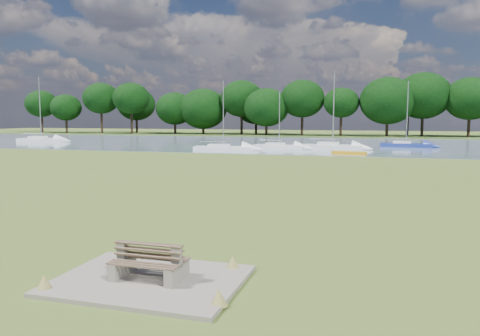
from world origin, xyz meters
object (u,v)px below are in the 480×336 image
(sailboat_3, at_px, (406,144))
(sailboat_4, at_px, (41,138))
(bench_pair, at_px, (149,263))
(kayak, at_px, (349,153))
(sailboat_5, at_px, (223,147))
(sailboat_1, at_px, (279,145))
(sailboat_2, at_px, (332,145))

(sailboat_3, bearing_deg, sailboat_4, -171.04)
(bench_pair, bearing_deg, kayak, 86.73)
(sailboat_3, xyz_separation_m, sailboat_5, (-19.93, -11.42, -0.06))
(sailboat_3, relative_size, sailboat_4, 0.85)
(kayak, bearing_deg, sailboat_1, 157.45)
(sailboat_1, distance_m, sailboat_4, 37.31)
(sailboat_3, bearing_deg, sailboat_1, -147.57)
(sailboat_5, bearing_deg, bench_pair, -81.32)
(kayak, bearing_deg, bench_pair, -78.61)
(bench_pair, bearing_deg, sailboat_5, 106.36)
(kayak, height_order, sailboat_3, sailboat_3)
(kayak, relative_size, sailboat_4, 0.36)
(bench_pair, distance_m, kayak, 38.06)
(bench_pair, distance_m, sailboat_5, 41.95)
(sailboat_4, bearing_deg, sailboat_5, -26.19)
(sailboat_2, height_order, sailboat_3, sailboat_2)
(sailboat_1, bearing_deg, sailboat_4, 178.65)
(kayak, distance_m, sailboat_2, 7.47)
(sailboat_4, bearing_deg, sailboat_3, -7.79)
(sailboat_2, relative_size, sailboat_4, 0.94)
(sailboat_5, bearing_deg, sailboat_3, 22.07)
(sailboat_2, xyz_separation_m, sailboat_5, (-11.63, -4.84, -0.11))
(bench_pair, xyz_separation_m, sailboat_2, (-0.23, 45.08, 0.09))
(kayak, bearing_deg, sailboat_5, -174.47)
(sailboat_1, bearing_deg, sailboat_3, 32.04)
(bench_pair, relative_size, kayak, 0.49)
(sailboat_1, xyz_separation_m, sailboat_2, (6.14, 0.64, 0.10))
(sailboat_2, bearing_deg, kayak, -67.47)
(sailboat_2, height_order, sailboat_5, sailboat_2)
(sailboat_4, bearing_deg, bench_pair, -59.27)
(bench_pair, xyz_separation_m, sailboat_1, (-6.37, 44.44, -0.00))
(bench_pair, bearing_deg, sailboat_3, 81.06)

